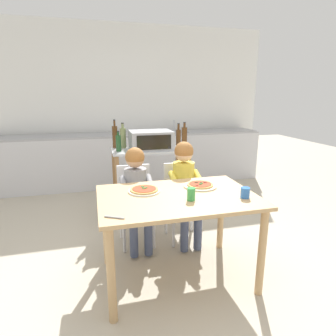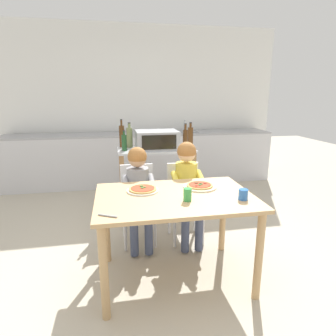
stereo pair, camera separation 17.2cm
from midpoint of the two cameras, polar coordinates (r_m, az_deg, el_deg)
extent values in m
plane|color=#B7AD99|center=(3.74, -5.13, -9.81)|extent=(12.67, 12.67, 0.00)
cube|color=white|center=(5.36, -9.06, 12.36)|extent=(5.07, 0.12, 2.70)
cube|color=silver|center=(5.07, -8.18, 1.71)|extent=(4.56, 0.60, 0.85)
cube|color=#9E9EA3|center=(4.99, -8.36, 6.64)|extent=(4.56, 0.60, 0.03)
cube|color=gray|center=(5.14, 0.58, 7.16)|extent=(0.40, 0.33, 0.02)
cylinder|color=#B7BABF|center=(5.24, 0.24, 8.43)|extent=(0.02, 0.02, 0.20)
cube|color=#B7BABF|center=(3.58, -5.01, 3.67)|extent=(0.94, 0.53, 0.02)
cube|color=olive|center=(3.72, -4.82, -4.81)|extent=(0.87, 0.49, 0.02)
cube|color=olive|center=(3.43, -11.33, -4.66)|extent=(0.05, 0.05, 0.85)
cube|color=olive|center=(3.57, 2.60, -3.59)|extent=(0.05, 0.05, 0.85)
cube|color=olive|center=(3.86, -11.76, -2.51)|extent=(0.05, 0.05, 0.85)
cube|color=olive|center=(3.99, 0.69, -1.64)|extent=(0.05, 0.05, 0.85)
cube|color=#999BA0|center=(3.54, -4.83, 5.59)|extent=(0.51, 0.39, 0.22)
cube|color=black|center=(3.35, -4.24, 5.09)|extent=(0.41, 0.01, 0.17)
cylinder|color=black|center=(3.39, -1.25, 4.11)|extent=(0.02, 0.01, 0.02)
cylinder|color=olive|center=(3.65, -10.27, 5.86)|extent=(0.07, 0.07, 0.25)
cylinder|color=olive|center=(3.63, -10.38, 8.22)|extent=(0.03, 0.03, 0.06)
cylinder|color=black|center=(3.62, -10.40, 8.75)|extent=(0.03, 0.03, 0.01)
cylinder|color=#4C2D14|center=(3.68, -11.81, 6.06)|extent=(0.07, 0.07, 0.27)
cylinder|color=#4C2D14|center=(3.66, -11.95, 8.68)|extent=(0.02, 0.02, 0.07)
cylinder|color=black|center=(3.66, -11.99, 9.31)|extent=(0.03, 0.03, 0.01)
cylinder|color=#1E4723|center=(3.44, -11.24, 4.83)|extent=(0.06, 0.06, 0.19)
cylinder|color=#1E4723|center=(3.42, -11.33, 6.73)|extent=(0.02, 0.02, 0.04)
cylinder|color=black|center=(3.42, -11.35, 7.17)|extent=(0.03, 0.03, 0.01)
cylinder|color=#4C2D14|center=(3.54, 1.87, 5.97)|extent=(0.07, 0.07, 0.26)
cylinder|color=#4C2D14|center=(3.52, 1.89, 8.51)|extent=(0.03, 0.03, 0.05)
cylinder|color=black|center=(3.52, 1.90, 9.02)|extent=(0.03, 0.03, 0.01)
cylinder|color=#4C2D14|center=(3.79, 0.78, 6.08)|extent=(0.06, 0.06, 0.20)
cylinder|color=#4C2D14|center=(3.77, 0.79, 8.16)|extent=(0.03, 0.03, 0.07)
cylinder|color=black|center=(3.77, 0.79, 8.80)|extent=(0.03, 0.03, 0.01)
cube|color=tan|center=(2.31, -0.25, -5.79)|extent=(1.25, 0.86, 0.03)
cylinder|color=tan|center=(2.10, -13.70, -20.15)|extent=(0.06, 0.06, 0.72)
cylinder|color=tan|center=(2.37, 16.09, -15.93)|extent=(0.06, 0.06, 0.72)
cylinder|color=tan|center=(2.73, -14.07, -11.45)|extent=(0.06, 0.06, 0.72)
cylinder|color=tan|center=(2.95, 8.81, -9.19)|extent=(0.06, 0.06, 0.72)
cube|color=silver|center=(2.98, -7.98, -7.22)|extent=(0.36, 0.36, 0.04)
cube|color=silver|center=(3.07, -8.46, -2.84)|extent=(0.34, 0.03, 0.38)
cylinder|color=silver|center=(2.95, -4.52, -12.01)|extent=(0.03, 0.03, 0.42)
cylinder|color=silver|center=(2.92, -10.45, -12.52)|extent=(0.03, 0.03, 0.42)
cylinder|color=silver|center=(3.22, -5.48, -9.68)|extent=(0.03, 0.03, 0.42)
cylinder|color=silver|center=(3.19, -10.88, -10.11)|extent=(0.03, 0.03, 0.42)
cube|color=silver|center=(3.05, 1.43, -6.56)|extent=(0.36, 0.36, 0.04)
cube|color=silver|center=(3.14, 0.64, -2.30)|extent=(0.34, 0.03, 0.38)
cylinder|color=silver|center=(3.05, 4.95, -11.12)|extent=(0.03, 0.03, 0.42)
cylinder|color=silver|center=(2.97, -0.63, -11.79)|extent=(0.03, 0.03, 0.42)
cylinder|color=silver|center=(3.31, 3.21, -8.96)|extent=(0.03, 0.03, 0.42)
cylinder|color=silver|center=(3.24, -1.93, -9.51)|extent=(0.03, 0.03, 0.42)
cube|color=#424C6B|center=(2.85, -6.26, -7.38)|extent=(0.10, 0.30, 0.10)
cylinder|color=#424C6B|center=(2.83, -5.72, -12.86)|extent=(0.08, 0.08, 0.44)
cube|color=#424C6B|center=(2.83, -9.08, -7.60)|extent=(0.10, 0.30, 0.10)
cylinder|color=#424C6B|center=(2.81, -8.61, -13.11)|extent=(0.08, 0.08, 0.44)
cylinder|color=gray|center=(2.82, -5.29, -3.14)|extent=(0.06, 0.26, 0.15)
cylinder|color=gray|center=(2.80, -10.56, -3.51)|extent=(0.06, 0.26, 0.15)
cylinder|color=gray|center=(2.91, -8.12, -3.38)|extent=(0.22, 0.22, 0.34)
sphere|color=tan|center=(2.84, -8.32, 1.83)|extent=(0.18, 0.18, 0.18)
sphere|color=#9E6633|center=(2.84, -8.33, 2.15)|extent=(0.19, 0.19, 0.19)
cube|color=#424C6B|center=(2.93, 3.52, -6.65)|extent=(0.10, 0.30, 0.10)
cylinder|color=#424C6B|center=(2.92, 4.25, -11.94)|extent=(0.08, 0.08, 0.44)
cube|color=#424C6B|center=(2.89, 0.86, -6.91)|extent=(0.10, 0.30, 0.10)
cylinder|color=#424C6B|center=(2.88, 1.55, -12.28)|extent=(0.08, 0.08, 0.44)
cylinder|color=yellow|center=(2.91, 4.46, -2.10)|extent=(0.06, 0.26, 0.15)
cylinder|color=yellow|center=(2.84, -0.51, -2.49)|extent=(0.06, 0.26, 0.15)
cylinder|color=yellow|center=(2.98, 1.45, -2.45)|extent=(0.22, 0.22, 0.38)
sphere|color=beige|center=(2.91, 1.49, 3.04)|extent=(0.18, 0.18, 0.18)
sphere|color=#9E6633|center=(2.90, 1.49, 3.37)|extent=(0.19, 0.19, 0.19)
cylinder|color=white|center=(2.40, -6.80, -4.57)|extent=(0.27, 0.27, 0.01)
cylinder|color=tan|center=(2.40, -6.81, -4.30)|extent=(0.23, 0.23, 0.01)
cylinder|color=#B23D23|center=(2.40, -6.81, -4.12)|extent=(0.20, 0.20, 0.00)
cylinder|color=#386628|center=(2.41, -6.42, -3.92)|extent=(0.02, 0.02, 0.01)
cylinder|color=#386628|center=(2.44, -7.08, -3.70)|extent=(0.03, 0.03, 0.01)
cylinder|color=#386628|center=(2.39, -6.89, -4.05)|extent=(0.03, 0.03, 0.01)
cylinder|color=beige|center=(2.52, 4.46, -3.60)|extent=(0.29, 0.29, 0.01)
cylinder|color=tan|center=(2.51, 4.47, -3.34)|extent=(0.23, 0.23, 0.01)
cylinder|color=#B23D23|center=(2.51, 4.47, -3.17)|extent=(0.19, 0.19, 0.00)
cylinder|color=maroon|center=(2.46, 3.82, -3.43)|extent=(0.02, 0.02, 0.01)
cylinder|color=#563319|center=(2.54, 3.72, -2.85)|extent=(0.04, 0.04, 0.01)
cylinder|color=#386628|center=(2.49, 4.50, -3.21)|extent=(0.03, 0.03, 0.01)
cylinder|color=maroon|center=(2.55, 5.48, -2.86)|extent=(0.03, 0.03, 0.01)
cylinder|color=#386628|center=(2.52, 4.74, -3.04)|extent=(0.03, 0.03, 0.01)
cylinder|color=#563319|center=(2.51, 4.51, -3.06)|extent=(0.03, 0.03, 0.01)
cylinder|color=blue|center=(2.30, 13.02, -4.82)|extent=(0.07, 0.07, 0.08)
cylinder|color=green|center=(2.19, 2.37, -5.23)|extent=(0.06, 0.06, 0.10)
cylinder|color=#B7BABF|center=(1.95, -13.13, -9.56)|extent=(0.13, 0.08, 0.01)
camera|label=1|loc=(0.09, -91.94, -0.50)|focal=30.69mm
camera|label=2|loc=(0.09, 88.06, 0.50)|focal=30.69mm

